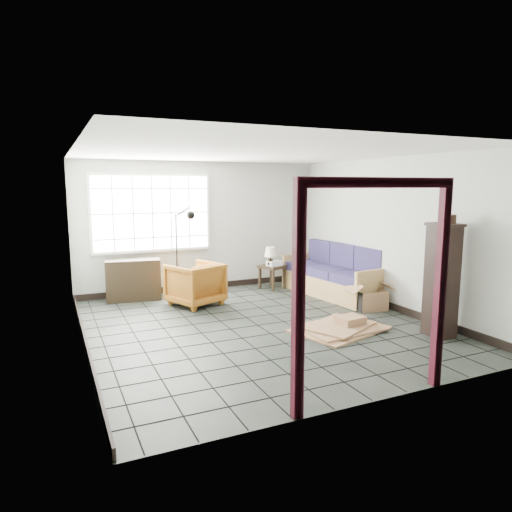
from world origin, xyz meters
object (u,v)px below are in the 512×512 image
armchair (195,282)px  side_table (272,269)px  futon_sofa (335,277)px  tall_shelf (442,279)px

armchair → side_table: (1.83, 0.58, -0.02)m
side_table → futon_sofa: bearing=-47.4°
futon_sofa → armchair: bearing=165.3°
armchair → tall_shelf: bearing=107.8°
futon_sofa → armchair: size_ratio=2.75×
futon_sofa → armchair: (-2.73, 0.39, 0.06)m
futon_sofa → side_table: size_ratio=3.94×
tall_shelf → futon_sofa: bearing=91.2°
futon_sofa → tall_shelf: size_ratio=1.44×
armchair → tall_shelf: 4.09m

